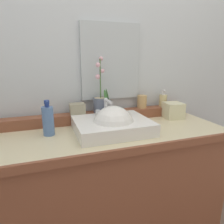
{
  "coord_description": "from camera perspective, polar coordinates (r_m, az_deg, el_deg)",
  "views": [
    {
      "loc": [
        -0.39,
        -1.13,
        1.28
      ],
      "look_at": [
        -0.0,
        -0.01,
        0.97
      ],
      "focal_mm": 32.69,
      "sensor_mm": 36.0,
      "label": 1
    }
  ],
  "objects": [
    {
      "name": "wall_back",
      "position": [
        1.57,
        -4.78,
        15.61
      ],
      "size": [
        3.01,
        0.2,
        2.61
      ],
      "primitive_type": "cube",
      "color": "silver",
      "rests_on": "ground"
    },
    {
      "name": "vanity_cabinet",
      "position": [
        1.47,
        0.01,
        -20.77
      ],
      "size": [
        1.44,
        0.57,
        0.85
      ],
      "color": "brown",
      "rests_on": "ground"
    },
    {
      "name": "back_ledge",
      "position": [
        1.46,
        -2.8,
        -1.13
      ],
      "size": [
        1.36,
        0.09,
        0.07
      ],
      "primitive_type": "cube",
      "color": "brown",
      "rests_on": "vanity_cabinet"
    },
    {
      "name": "sink_basin",
      "position": [
        1.24,
        0.21,
        -3.98
      ],
      "size": [
        0.45,
        0.36,
        0.28
      ],
      "color": "white",
      "rests_on": "vanity_cabinet"
    },
    {
      "name": "potted_plant",
      "position": [
        1.42,
        -3.16,
        3.09
      ],
      "size": [
        0.12,
        0.11,
        0.38
      ],
      "color": "slate",
      "rests_on": "back_ledge"
    },
    {
      "name": "soap_dispenser",
      "position": [
        1.66,
        14.08,
        3.34
      ],
      "size": [
        0.06,
        0.06,
        0.13
      ],
      "color": "#D2C285",
      "rests_on": "back_ledge"
    },
    {
      "name": "tumbler_cup",
      "position": [
        1.57,
        8.39,
        2.9
      ],
      "size": [
        0.07,
        0.07,
        0.1
      ],
      "primitive_type": "cylinder",
      "color": "tan",
      "rests_on": "back_ledge"
    },
    {
      "name": "trinket_box",
      "position": [
        1.4,
        -9.67,
        0.86
      ],
      "size": [
        0.1,
        0.08,
        0.07
      ],
      "primitive_type": "cube",
      "rotation": [
        0.0,
        0.0,
        -0.02
      ],
      "color": "gray",
      "rests_on": "back_ledge"
    },
    {
      "name": "lotion_bottle",
      "position": [
        1.23,
        -17.44,
        -2.22
      ],
      "size": [
        0.07,
        0.07,
        0.21
      ],
      "color": "#5376AD",
      "rests_on": "vanity_cabinet"
    },
    {
      "name": "tissue_box",
      "position": [
        1.59,
        16.69,
        0.46
      ],
      "size": [
        0.14,
        0.14,
        0.12
      ],
      "primitive_type": "cube",
      "rotation": [
        0.0,
        0.0,
        -0.1
      ],
      "color": "beige",
      "rests_on": "vanity_cabinet"
    },
    {
      "name": "mirror",
      "position": [
        1.49,
        -0.33,
        13.84
      ],
      "size": [
        0.43,
        0.02,
        0.53
      ],
      "primitive_type": "cube",
      "color": "silver"
    }
  ]
}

